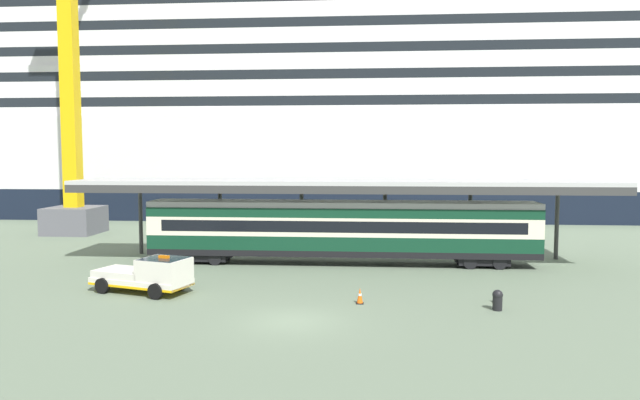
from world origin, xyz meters
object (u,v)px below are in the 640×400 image
Objects in this scene: traffic_cone_mid at (497,297)px; train_carriage at (341,229)px; cruise_ship at (251,112)px; service_truck at (149,274)px; dockside_crane at (73,46)px; traffic_cone_near at (360,296)px; quay_bollard at (498,299)px.

train_carriage is at bearing 130.21° from traffic_cone_mid.
train_carriage is (13.17, -36.81, -10.26)m from cruise_ship.
service_truck is 30.32m from dockside_crane.
cruise_ship is at bearing 65.46° from dockside_crane.
service_truck is at bearing -85.45° from cruise_ship.
train_carriage is 30.85m from dockside_crane.
service_truck reaches higher than traffic_cone_near.
cruise_ship is 40.41m from train_carriage.
train_carriage is at bearing -27.66° from dockside_crane.
dockside_crane is at bearing 138.29° from traffic_cone_near.
train_carriage is at bearing 42.50° from service_truck.
dockside_crane reaches higher than train_carriage.
cruise_ship reaches higher than traffic_cone_near.
traffic_cone_mid is at bearing 6.07° from traffic_cone_near.
train_carriage is 12.43m from traffic_cone_mid.
service_truck is at bearing -55.65° from dockside_crane.
train_carriage is 4.50× the size of service_truck.
service_truck is at bearing 173.30° from quay_bollard.
dockside_crane is (-25.52, 22.75, 16.29)m from traffic_cone_near.
train_carriage reaches higher than quay_bollard.
service_truck reaches higher than quay_bollard.
traffic_cone_near is at bearing -41.71° from dockside_crane.
train_carriage reaches higher than traffic_cone_near.
traffic_cone_mid is (21.09, -46.17, -12.27)m from cruise_ship.
traffic_cone_near is (1.33, -10.07, -1.94)m from train_carriage.
cruise_ship is at bearing 113.64° from quay_bollard.
train_carriage is 13.33m from quay_bollard.
quay_bollard is at bearing -6.70° from service_truck.
traffic_cone_near is 1.27× the size of traffic_cone_mid.
service_truck is at bearing 173.08° from traffic_cone_near.
dockside_crane reaches higher than service_truck.
traffic_cone_mid is 0.01× the size of dockside_crane.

